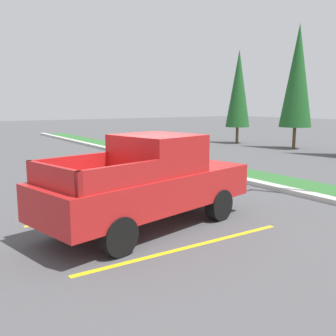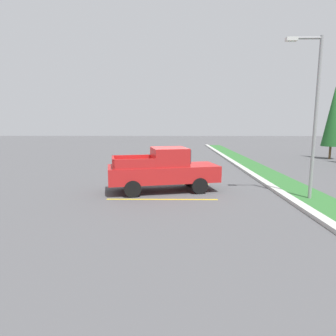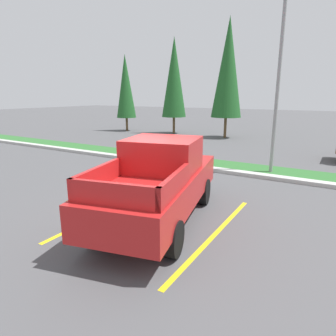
# 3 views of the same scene
# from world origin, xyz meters

# --- Properties ---
(ground_plane) EXTENTS (120.00, 120.00, 0.00)m
(ground_plane) POSITION_xyz_m (0.00, 0.00, 0.00)
(ground_plane) COLOR #4C4C4F
(parking_line_near) EXTENTS (0.12, 4.80, 0.01)m
(parking_line_near) POSITION_xyz_m (-0.84, -0.46, 0.00)
(parking_line_near) COLOR yellow
(parking_line_near) RESTS_ON ground
(parking_line_far) EXTENTS (0.12, 4.80, 0.01)m
(parking_line_far) POSITION_xyz_m (2.26, -0.46, 0.00)
(parking_line_far) COLOR yellow
(parking_line_far) RESTS_ON ground
(curb_strip) EXTENTS (56.00, 0.40, 0.15)m
(curb_strip) POSITION_xyz_m (0.00, 5.00, 0.07)
(curb_strip) COLOR #B2B2AD
(curb_strip) RESTS_ON ground
(grass_median) EXTENTS (56.00, 1.80, 0.06)m
(grass_median) POSITION_xyz_m (0.00, 6.10, 0.03)
(grass_median) COLOR #2D662D
(grass_median) RESTS_ON ground
(pickup_truck_main) EXTENTS (3.00, 5.51, 2.10)m
(pickup_truck_main) POSITION_xyz_m (0.70, -0.41, 1.04)
(pickup_truck_main) COLOR black
(pickup_truck_main) RESTS_ON ground
(street_light) EXTENTS (0.24, 1.49, 6.69)m
(street_light) POSITION_xyz_m (2.15, 5.74, 3.89)
(street_light) COLOR gray
(street_light) RESTS_ON ground
(cypress_tree_leftmost) EXTENTS (1.70, 1.70, 6.53)m
(cypress_tree_leftmost) POSITION_xyz_m (-12.19, 14.50, 3.84)
(cypress_tree_leftmost) COLOR brown
(cypress_tree_leftmost) RESTS_ON ground
(traffic_cone) EXTENTS (0.36, 0.36, 0.60)m
(traffic_cone) POSITION_xyz_m (-2.24, -0.62, 0.29)
(traffic_cone) COLOR orange
(traffic_cone) RESTS_ON ground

